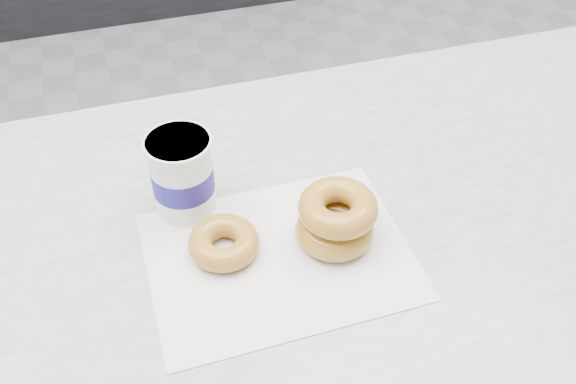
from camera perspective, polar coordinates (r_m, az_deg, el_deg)
name	(u,v)px	position (r m, az deg, el deg)	size (l,w,h in m)	color
ground	(154,318)	(1.93, -11.84, -10.92)	(5.00, 5.00, 0.00)	#969699
wax_paper	(279,256)	(0.85, -0.81, -5.69)	(0.34, 0.26, 0.00)	silver
donut_single	(224,243)	(0.84, -5.73, -4.50)	(0.09, 0.09, 0.03)	#BD8734
donut_stack	(336,219)	(0.84, 4.31, -2.38)	(0.15, 0.15, 0.07)	#BD8734
coffee_cup	(182,175)	(0.88, -9.38, 1.53)	(0.10, 0.10, 0.12)	white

